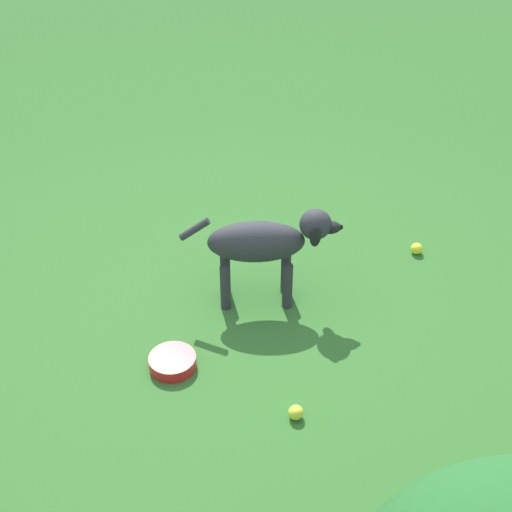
% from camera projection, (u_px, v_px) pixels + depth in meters
% --- Properties ---
extents(ground, '(14.00, 14.00, 0.00)m').
position_uv_depth(ground, '(228.00, 308.00, 3.64)').
color(ground, '#2D6026').
extents(dog, '(0.74, 0.41, 0.54)m').
position_uv_depth(dog, '(266.00, 243.00, 3.49)').
color(dog, '#2D2D33').
rests_on(dog, ground).
extents(tennis_ball_0, '(0.07, 0.07, 0.07)m').
position_uv_depth(tennis_ball_0, '(417.00, 249.00, 4.01)').
color(tennis_ball_0, yellow).
rests_on(tennis_ball_0, ground).
extents(tennis_ball_1, '(0.07, 0.07, 0.07)m').
position_uv_depth(tennis_ball_1, '(296.00, 412.00, 3.03)').
color(tennis_ball_1, '#CED738').
rests_on(tennis_ball_1, ground).
extents(water_bowl, '(0.22, 0.22, 0.06)m').
position_uv_depth(water_bowl, '(173.00, 362.00, 3.28)').
color(water_bowl, red).
rests_on(water_bowl, ground).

